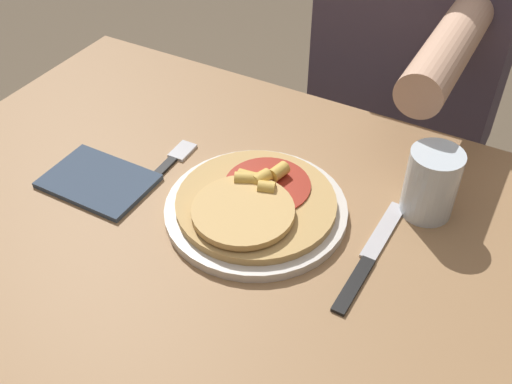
{
  "coord_description": "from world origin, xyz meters",
  "views": [
    {
      "loc": [
        0.34,
        -0.48,
        1.32
      ],
      "look_at": [
        0.04,
        0.06,
        0.78
      ],
      "focal_mm": 42.0,
      "sensor_mm": 36.0,
      "label": 1
    }
  ],
  "objects_px": {
    "plate": "(256,209)",
    "knife": "(369,256)",
    "person_diner": "(412,65)",
    "drinking_glass": "(431,183)",
    "fork": "(164,169)",
    "dining_table": "(216,289)",
    "pizza": "(254,202)"
  },
  "relations": [
    {
      "from": "plate",
      "to": "knife",
      "type": "height_order",
      "value": "plate"
    },
    {
      "from": "person_diner",
      "to": "drinking_glass",
      "type": "bearing_deg",
      "value": -70.65
    },
    {
      "from": "plate",
      "to": "fork",
      "type": "distance_m",
      "value": 0.17
    },
    {
      "from": "fork",
      "to": "person_diner",
      "type": "bearing_deg",
      "value": 68.6
    },
    {
      "from": "dining_table",
      "to": "drinking_glass",
      "type": "xyz_separation_m",
      "value": [
        0.24,
        0.18,
        0.18
      ]
    },
    {
      "from": "plate",
      "to": "knife",
      "type": "relative_size",
      "value": 1.17
    },
    {
      "from": "dining_table",
      "to": "person_diner",
      "type": "relative_size",
      "value": 0.84
    },
    {
      "from": "dining_table",
      "to": "fork",
      "type": "bearing_deg",
      "value": 151.54
    },
    {
      "from": "dining_table",
      "to": "fork",
      "type": "distance_m",
      "value": 0.2
    },
    {
      "from": "drinking_glass",
      "to": "person_diner",
      "type": "relative_size",
      "value": 0.09
    },
    {
      "from": "plate",
      "to": "drinking_glass",
      "type": "distance_m",
      "value": 0.24
    },
    {
      "from": "plate",
      "to": "drinking_glass",
      "type": "relative_size",
      "value": 2.53
    },
    {
      "from": "plate",
      "to": "dining_table",
      "type": "bearing_deg",
      "value": -123.23
    },
    {
      "from": "plate",
      "to": "fork",
      "type": "bearing_deg",
      "value": 174.81
    },
    {
      "from": "pizza",
      "to": "dining_table",
      "type": "bearing_deg",
      "value": -124.82
    },
    {
      "from": "fork",
      "to": "knife",
      "type": "height_order",
      "value": "same"
    },
    {
      "from": "pizza",
      "to": "fork",
      "type": "xyz_separation_m",
      "value": [
        -0.17,
        0.02,
        -0.02
      ]
    },
    {
      "from": "drinking_glass",
      "to": "person_diner",
      "type": "height_order",
      "value": "person_diner"
    },
    {
      "from": "fork",
      "to": "person_diner",
      "type": "height_order",
      "value": "person_diner"
    },
    {
      "from": "pizza",
      "to": "person_diner",
      "type": "xyz_separation_m",
      "value": [
        0.05,
        0.58,
        -0.06
      ]
    },
    {
      "from": "dining_table",
      "to": "person_diner",
      "type": "xyz_separation_m",
      "value": [
        0.09,
        0.63,
        0.09
      ]
    },
    {
      "from": "dining_table",
      "to": "fork",
      "type": "height_order",
      "value": "fork"
    },
    {
      "from": "pizza",
      "to": "knife",
      "type": "bearing_deg",
      "value": 0.75
    },
    {
      "from": "fork",
      "to": "dining_table",
      "type": "bearing_deg",
      "value": -28.46
    },
    {
      "from": "dining_table",
      "to": "pizza",
      "type": "height_order",
      "value": "pizza"
    },
    {
      "from": "plate",
      "to": "person_diner",
      "type": "xyz_separation_m",
      "value": [
        0.05,
        0.58,
        -0.04
      ]
    },
    {
      "from": "pizza",
      "to": "drinking_glass",
      "type": "relative_size",
      "value": 2.21
    },
    {
      "from": "dining_table",
      "to": "plate",
      "type": "height_order",
      "value": "plate"
    },
    {
      "from": "pizza",
      "to": "drinking_glass",
      "type": "height_order",
      "value": "drinking_glass"
    },
    {
      "from": "plate",
      "to": "knife",
      "type": "xyz_separation_m",
      "value": [
        0.17,
        -0.0,
        -0.0
      ]
    },
    {
      "from": "plate",
      "to": "fork",
      "type": "xyz_separation_m",
      "value": [
        -0.17,
        0.02,
        -0.0
      ]
    },
    {
      "from": "plate",
      "to": "drinking_glass",
      "type": "bearing_deg",
      "value": 30.38
    }
  ]
}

